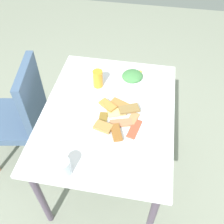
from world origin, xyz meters
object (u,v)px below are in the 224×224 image
object	(u,v)px
dining_chair	(22,112)
drinking_glass	(63,167)
fork	(77,100)
spoon	(71,100)
paper_napkin	(74,100)
dining_table	(108,120)
pide_platter	(118,119)
soda_can	(98,79)
salad_plate_greens	(132,77)

from	to	relation	value
dining_chair	drinking_glass	xyz separation A→B (m)	(-0.53, -0.52, 0.27)
fork	spoon	bearing A→B (deg)	79.80
paper_napkin	spoon	xyz separation A→B (m)	(-0.00, 0.02, 0.00)
dining_table	fork	xyz separation A→B (m)	(0.06, 0.21, 0.09)
pide_platter	fork	size ratio (longest dim) A/B	2.14
dining_chair	soda_can	world-z (taller)	dining_chair
dining_table	pide_platter	size ratio (longest dim) A/B	2.96
salad_plate_greens	paper_napkin	size ratio (longest dim) A/B	1.43
spoon	dining_table	bearing A→B (deg)	-117.59
salad_plate_greens	fork	bearing A→B (deg)	130.53
dining_chair	drinking_glass	bearing A→B (deg)	-135.40
soda_can	dining_table	bearing A→B (deg)	-153.74
spoon	pide_platter	bearing A→B (deg)	-125.43
pide_platter	salad_plate_greens	distance (m)	0.40
drinking_glass	fork	size ratio (longest dim) A/B	0.65
dining_table	paper_napkin	world-z (taller)	paper_napkin
paper_napkin	fork	distance (m)	0.02
salad_plate_greens	dining_table	bearing A→B (deg)	161.80
salad_plate_greens	spoon	xyz separation A→B (m)	(-0.28, 0.36, -0.02)
dining_chair	soda_can	bearing A→B (deg)	-75.01
soda_can	drinking_glass	bearing A→B (deg)	177.54
drinking_glass	pide_platter	bearing A→B (deg)	-28.51
pide_platter	drinking_glass	xyz separation A→B (m)	(-0.39, 0.21, 0.04)
paper_napkin	fork	size ratio (longest dim) A/B	0.86
dining_chair	pide_platter	world-z (taller)	dining_chair
spoon	paper_napkin	bearing A→B (deg)	-105.22
pide_platter	salad_plate_greens	world-z (taller)	salad_plate_greens
dining_chair	paper_napkin	bearing A→B (deg)	-92.79
drinking_glass	dining_table	bearing A→B (deg)	-17.08
soda_can	fork	size ratio (longest dim) A/B	0.74
dining_chair	spoon	xyz separation A→B (m)	(-0.02, -0.41, 0.22)
dining_table	spoon	size ratio (longest dim) A/B	5.38
paper_napkin	spoon	bearing A→B (deg)	90.00
dining_table	dining_chair	world-z (taller)	dining_chair
dining_table	fork	bearing A→B (deg)	75.64
drinking_glass	spoon	distance (m)	0.52
dining_table	soda_can	size ratio (longest dim) A/B	8.52
fork	spoon	size ratio (longest dim) A/B	0.85
salad_plate_greens	fork	size ratio (longest dim) A/B	1.23
drinking_glass	paper_napkin	xyz separation A→B (m)	(0.51, 0.09, -0.05)
drinking_glass	paper_napkin	distance (m)	0.52
dining_table	salad_plate_greens	distance (m)	0.37
soda_can	salad_plate_greens	bearing A→B (deg)	-63.53
pide_platter	dining_chair	bearing A→B (deg)	79.20
dining_chair	paper_napkin	world-z (taller)	dining_chair
pide_platter	paper_napkin	size ratio (longest dim) A/B	2.47
dining_chair	fork	xyz separation A→B (m)	(-0.02, -0.45, 0.22)
drinking_glass	spoon	bearing A→B (deg)	12.44
dining_table	pide_platter	world-z (taller)	pide_platter
salad_plate_greens	spoon	distance (m)	0.45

